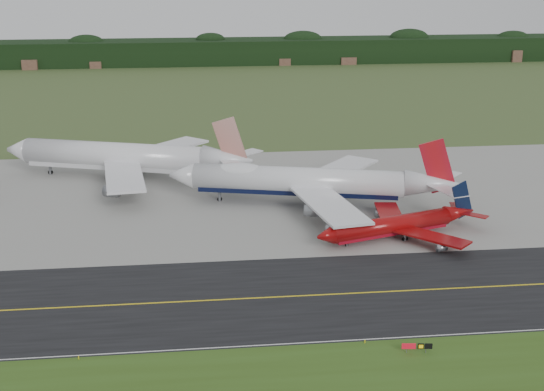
% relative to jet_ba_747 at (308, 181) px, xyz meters
% --- Properties ---
extents(ground, '(600.00, 600.00, 0.00)m').
position_rel_jet_ba_747_xyz_m(ground, '(-7.63, -41.96, -5.50)').
color(ground, '#384822').
rests_on(ground, ground).
extents(taxiway, '(400.00, 32.00, 0.02)m').
position_rel_jet_ba_747_xyz_m(taxiway, '(-7.63, -45.96, -5.49)').
color(taxiway, black).
rests_on(taxiway, ground).
extents(apron, '(400.00, 78.00, 0.01)m').
position_rel_jet_ba_747_xyz_m(apron, '(-7.63, 9.04, -5.49)').
color(apron, gray).
rests_on(apron, ground).
extents(taxiway_centreline, '(400.00, 0.40, 0.00)m').
position_rel_jet_ba_747_xyz_m(taxiway_centreline, '(-7.63, -45.96, -5.47)').
color(taxiway_centreline, gold).
rests_on(taxiway_centreline, taxiway).
extents(taxiway_edge_line, '(400.00, 0.25, 0.00)m').
position_rel_jet_ba_747_xyz_m(taxiway_edge_line, '(-7.63, -61.46, -5.47)').
color(taxiway_edge_line, silver).
rests_on(taxiway_edge_line, taxiway).
extents(horizon_treeline, '(700.00, 25.00, 12.00)m').
position_rel_jet_ba_747_xyz_m(horizon_treeline, '(-7.63, 231.80, -0.03)').
color(horizon_treeline, black).
rests_on(horizon_treeline, ground).
extents(jet_ba_747, '(63.37, 51.45, 16.15)m').
position_rel_jet_ba_747_xyz_m(jet_ba_747, '(0.00, 0.00, 0.00)').
color(jet_ba_747, silver).
rests_on(jet_ba_747, ground).
extents(jet_red_737, '(35.06, 27.84, 9.69)m').
position_rel_jet_ba_747_xyz_m(jet_red_737, '(14.62, -21.67, -2.82)').
color(jet_red_737, maroon).
rests_on(jet_red_737, ground).
extents(jet_star_tail, '(62.29, 50.71, 16.83)m').
position_rel_jet_ba_747_xyz_m(jet_star_tail, '(-40.75, 25.24, 0.11)').
color(jet_star_tail, silver).
rests_on(jet_star_tail, ground).
extents(taxiway_sign, '(4.24, 0.65, 1.42)m').
position_rel_jet_ba_747_xyz_m(taxiway_sign, '(4.76, -65.97, -4.50)').
color(taxiway_sign, slate).
rests_on(taxiway_sign, ground).
extents(edge_marker_left, '(0.16, 0.16, 0.50)m').
position_rel_jet_ba_747_xyz_m(edge_marker_left, '(-41.64, -62.46, -5.25)').
color(edge_marker_left, yellow).
rests_on(edge_marker_left, ground).
extents(edge_marker_center, '(0.16, 0.16, 0.50)m').
position_rel_jet_ba_747_xyz_m(edge_marker_center, '(-1.74, -62.46, -5.25)').
color(edge_marker_center, yellow).
rests_on(edge_marker_center, ground).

